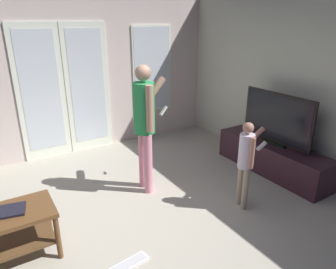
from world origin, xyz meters
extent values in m
cube|color=#B2AB99|center=(0.00, 0.00, -0.01)|extent=(5.76, 5.37, 0.02)
cube|color=beige|center=(0.00, 2.66, 1.31)|extent=(5.76, 0.06, 2.62)
cube|color=white|center=(-0.23, 2.61, 1.05)|extent=(0.73, 0.02, 2.17)
cube|color=silver|center=(-0.23, 2.60, 1.10)|extent=(0.57, 0.01, 1.87)
cube|color=white|center=(0.52, 2.61, 1.05)|extent=(0.73, 0.02, 2.17)
cube|color=silver|center=(0.52, 2.60, 1.10)|extent=(0.57, 0.01, 1.87)
cube|color=white|center=(1.76, 2.61, 1.30)|extent=(0.80, 0.02, 1.56)
cube|color=silver|center=(1.76, 2.60, 1.30)|extent=(0.74, 0.01, 1.50)
cube|color=beige|center=(2.85, 0.00, 1.31)|extent=(0.06, 5.37, 2.62)
cube|color=brown|center=(-1.13, 0.34, 0.18)|extent=(0.93, 0.43, 0.02)
cylinder|color=brown|center=(-0.66, 0.12, 0.23)|extent=(0.05, 0.05, 0.47)
cylinder|color=brown|center=(-0.66, 0.56, 0.23)|extent=(0.05, 0.05, 0.47)
cube|color=#361D26|center=(2.49, 0.28, 0.22)|extent=(0.48, 1.79, 0.45)
cube|color=black|center=(2.49, -0.60, 0.25)|extent=(0.40, 0.02, 0.25)
cube|color=black|center=(2.49, 0.28, 0.47)|extent=(0.08, 0.41, 0.04)
cube|color=black|center=(2.49, 0.28, 0.85)|extent=(0.04, 1.16, 0.72)
cube|color=black|center=(2.47, 0.28, 0.85)|extent=(0.00, 1.11, 0.67)
cylinder|color=pink|center=(0.64, 0.74, 0.41)|extent=(0.11, 0.11, 0.82)
cylinder|color=pink|center=(0.66, 0.92, 0.41)|extent=(0.11, 0.11, 0.82)
cylinder|color=#2B934F|center=(0.65, 0.83, 1.13)|extent=(0.27, 0.27, 0.64)
sphere|color=tan|center=(0.65, 0.83, 1.57)|extent=(0.19, 0.19, 0.19)
cylinder|color=tan|center=(0.63, 0.65, 1.17)|extent=(0.09, 0.09, 0.57)
cylinder|color=tan|center=(0.84, 0.99, 1.23)|extent=(0.43, 0.13, 0.50)
cube|color=white|center=(1.02, 0.97, 1.01)|extent=(0.11, 0.05, 0.13)
cylinder|color=tan|center=(1.43, -0.22, 0.27)|extent=(0.07, 0.07, 0.53)
cylinder|color=tan|center=(1.46, -0.10, 0.27)|extent=(0.07, 0.07, 0.53)
cylinder|color=silver|center=(1.45, -0.16, 0.74)|extent=(0.17, 0.17, 0.42)
sphere|color=#9F6B5A|center=(1.45, -0.16, 1.02)|extent=(0.13, 0.13, 0.13)
cylinder|color=#9F6B5A|center=(1.42, -0.27, 0.76)|extent=(0.06, 0.06, 0.37)
cylinder|color=#9F6B5A|center=(1.61, -0.08, 0.83)|extent=(0.33, 0.13, 0.28)
cube|color=white|center=(1.76, -0.11, 0.72)|extent=(0.13, 0.07, 0.11)
cube|color=white|center=(-0.17, -0.32, 0.01)|extent=(0.45, 0.19, 0.02)
cube|color=silver|center=(-0.17, -0.32, 0.02)|extent=(0.41, 0.15, 0.00)
cube|color=black|center=(-1.05, 0.37, 0.52)|extent=(0.39, 0.29, 0.02)
camera|label=1|loc=(-1.03, -2.44, 2.16)|focal=32.76mm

